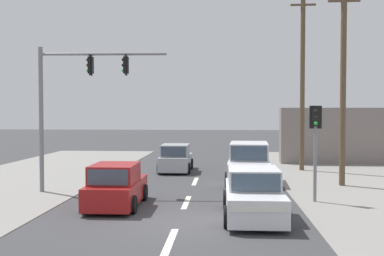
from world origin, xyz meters
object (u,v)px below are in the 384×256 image
object	(u,v)px
traffic_signal_mast	(72,92)
pedestal_signal_right_kerb	(315,137)
suv_kerbside_parked	(249,165)
hatchback_oncoming_mid	(176,159)
hatchback_oncoming_near	(116,187)
utility_pole_background_right	(303,74)
sedan_receding_far	(253,195)
utility_pole_midground_right	(343,76)

from	to	relation	value
traffic_signal_mast	pedestal_signal_right_kerb	distance (m)	9.86
suv_kerbside_parked	hatchback_oncoming_mid	xyz separation A→B (m)	(-3.86, 4.00, -0.18)
suv_kerbside_parked	hatchback_oncoming_mid	bearing A→B (deg)	134.00
suv_kerbside_parked	pedestal_signal_right_kerb	bearing A→B (deg)	-62.49
hatchback_oncoming_near	utility_pole_background_right	bearing A→B (deg)	51.80
utility_pole_background_right	sedan_receding_far	world-z (taller)	utility_pole_background_right
traffic_signal_mast	hatchback_oncoming_near	size ratio (longest dim) A/B	1.64
traffic_signal_mast	suv_kerbside_parked	world-z (taller)	traffic_signal_mast
pedestal_signal_right_kerb	hatchback_oncoming_mid	size ratio (longest dim) A/B	0.98
traffic_signal_mast	hatchback_oncoming_near	world-z (taller)	traffic_signal_mast
pedestal_signal_right_kerb	utility_pole_midground_right	bearing A→B (deg)	62.80
traffic_signal_mast	suv_kerbside_parked	bearing A→B (deg)	20.80
traffic_signal_mast	sedan_receding_far	xyz separation A→B (m)	(7.19, -3.98, -3.44)
suv_kerbside_parked	traffic_signal_mast	bearing A→B (deg)	-159.20
pedestal_signal_right_kerb	hatchback_oncoming_mid	xyz separation A→B (m)	(-6.05, 8.21, -1.71)
utility_pole_midground_right	suv_kerbside_parked	xyz separation A→B (m)	(-4.15, 0.41, -4.04)
sedan_receding_far	hatchback_oncoming_near	xyz separation A→B (m)	(-4.70, 1.27, -0.00)
hatchback_oncoming_near	utility_pole_midground_right	bearing A→B (deg)	29.42
utility_pole_midground_right	pedestal_signal_right_kerb	xyz separation A→B (m)	(-1.95, -3.80, -2.50)
utility_pole_background_right	traffic_signal_mast	size ratio (longest dim) A/B	1.74
hatchback_oncoming_near	traffic_signal_mast	bearing A→B (deg)	132.54
utility_pole_background_right	traffic_signal_mast	xyz separation A→B (m)	(-10.67, -7.69, -1.32)
utility_pole_midground_right	suv_kerbside_parked	bearing A→B (deg)	174.35
pedestal_signal_right_kerb	hatchback_oncoming_near	bearing A→B (deg)	-169.52
sedan_receding_far	utility_pole_midground_right	bearing A→B (deg)	55.63
traffic_signal_mast	hatchback_oncoming_mid	size ratio (longest dim) A/B	1.64
utility_pole_midground_right	hatchback_oncoming_mid	distance (m)	10.06
suv_kerbside_parked	sedan_receding_far	xyz separation A→B (m)	(-0.23, -6.80, -0.18)
utility_pole_midground_right	hatchback_oncoming_near	world-z (taller)	utility_pole_midground_right
hatchback_oncoming_mid	sedan_receding_far	bearing A→B (deg)	-71.40
suv_kerbside_parked	hatchback_oncoming_near	distance (m)	7.41
sedan_receding_far	hatchback_oncoming_near	size ratio (longest dim) A/B	1.16
pedestal_signal_right_kerb	hatchback_oncoming_near	distance (m)	7.44
traffic_signal_mast	utility_pole_midground_right	bearing A→B (deg)	11.76
suv_kerbside_parked	hatchback_oncoming_mid	world-z (taller)	suv_kerbside_parked
utility_pole_background_right	hatchback_oncoming_near	bearing A→B (deg)	-128.20
hatchback_oncoming_near	hatchback_oncoming_mid	size ratio (longest dim) A/B	1.00
utility_pole_background_right	suv_kerbside_parked	size ratio (longest dim) A/B	2.26
utility_pole_background_right	suv_kerbside_parked	xyz separation A→B (m)	(-3.26, -4.87, -4.59)
utility_pole_midground_right	hatchback_oncoming_near	bearing A→B (deg)	-150.58
utility_pole_midground_right	utility_pole_background_right	bearing A→B (deg)	99.54
suv_kerbside_parked	sedan_receding_far	distance (m)	6.81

